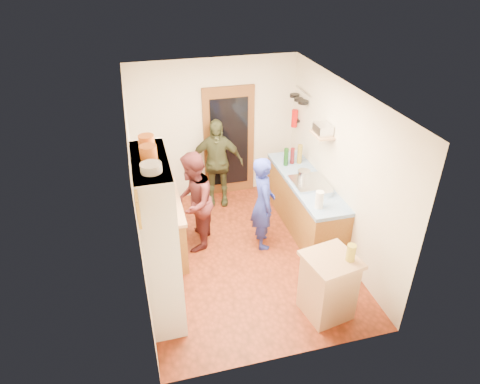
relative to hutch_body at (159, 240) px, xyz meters
name	(u,v)px	position (x,y,z in m)	size (l,w,h in m)	color
floor	(244,254)	(1.30, 0.80, -1.11)	(3.00, 4.00, 0.02)	maroon
ceiling	(244,92)	(1.30, 0.80, 1.51)	(3.00, 4.00, 0.02)	silver
wall_back	(215,130)	(1.30, 2.81, 0.20)	(3.00, 0.02, 2.60)	beige
wall_front	(295,274)	(1.30, -1.21, 0.20)	(3.00, 0.02, 2.60)	beige
wall_left	(136,196)	(-0.21, 0.80, 0.20)	(0.02, 4.00, 2.60)	beige
wall_right	(341,170)	(2.81, 0.80, 0.20)	(0.02, 4.00, 2.60)	beige
door_frame	(229,142)	(1.55, 2.77, -0.05)	(0.95, 0.06, 2.10)	brown
door_glass	(229,143)	(1.55, 2.74, -0.05)	(0.70, 0.02, 1.70)	black
hutch_body	(159,240)	(0.00, 0.00, 0.00)	(0.40, 1.20, 2.20)	white
hutch_top_shelf	(150,161)	(0.00, 0.00, 1.08)	(0.40, 1.14, 0.04)	white
plate_stack	(151,168)	(0.00, -0.29, 1.15)	(0.23, 0.23, 0.09)	white
orange_pot_a	(148,152)	(0.00, 0.03, 1.18)	(0.19, 0.19, 0.15)	orange
orange_pot_b	(147,142)	(0.00, 0.30, 1.18)	(0.19, 0.19, 0.16)	orange
left_counter_base	(162,227)	(0.10, 1.25, -0.68)	(0.60, 1.40, 0.85)	brown
left_counter_top	(159,202)	(0.10, 1.25, -0.23)	(0.64, 1.44, 0.05)	tan
toaster	(165,212)	(0.15, 0.78, -0.11)	(0.25, 0.17, 0.19)	white
kettle	(156,200)	(0.05, 1.15, -0.12)	(0.15, 0.15, 0.16)	white
orange_bowl	(163,193)	(0.18, 1.39, -0.15)	(0.21, 0.21, 0.10)	orange
chopping_board	(157,183)	(0.12, 1.80, -0.19)	(0.30, 0.22, 0.03)	tan
right_counter_base	(304,205)	(2.50, 1.30, -0.68)	(0.60, 2.20, 0.84)	brown
right_counter_top	(306,181)	(2.50, 1.30, -0.23)	(0.62, 2.22, 0.06)	#1351AB
hob	(310,182)	(2.50, 1.17, -0.18)	(0.55, 0.58, 0.04)	silver
pot_on_hob	(304,174)	(2.45, 1.31, -0.09)	(0.20, 0.20, 0.13)	silver
bottle_a	(286,157)	(2.35, 1.89, -0.04)	(0.08, 0.08, 0.32)	#143F14
bottle_b	(292,156)	(2.48, 1.92, -0.06)	(0.07, 0.07, 0.29)	#591419
bottle_c	(300,154)	(2.61, 1.91, -0.03)	(0.09, 0.09, 0.34)	olive
paper_towel	(319,200)	(2.35, 0.48, -0.07)	(0.12, 0.12, 0.27)	white
mixing_bowl	(326,192)	(2.60, 0.79, -0.15)	(0.24, 0.24, 0.09)	silver
island_base	(328,287)	(2.03, -0.65, -0.67)	(0.55, 0.55, 0.86)	tan
island_top	(332,260)	(2.03, -0.65, -0.22)	(0.62, 0.62, 0.05)	tan
cutting_board	(326,258)	(1.97, -0.61, -0.21)	(0.35, 0.28, 0.02)	white
oil_jar	(351,253)	(2.23, -0.74, -0.08)	(0.11, 0.11, 0.22)	#AD9E2D
pan_rail	(303,91)	(2.76, 2.33, 0.95)	(0.02, 0.02, 0.65)	silver
pan_hang_a	(303,102)	(2.70, 2.15, 0.82)	(0.18, 0.18, 0.05)	black
pan_hang_b	(299,100)	(2.70, 2.35, 0.80)	(0.16, 0.16, 0.05)	black
pan_hang_c	(294,95)	(2.70, 2.55, 0.81)	(0.17, 0.17, 0.05)	black
wall_shelf	(322,135)	(2.67, 1.25, 0.60)	(0.26, 0.42, 0.03)	tan
radio	(323,129)	(2.67, 1.25, 0.69)	(0.22, 0.30, 0.15)	silver
ext_bracket	(297,121)	(2.77, 2.50, 0.35)	(0.06, 0.10, 0.04)	black
fire_extinguisher	(295,118)	(2.71, 2.50, 0.40)	(0.11, 0.11, 0.32)	red
picture_frame	(138,209)	(-0.18, -0.75, 0.95)	(0.03, 0.25, 0.30)	gold
person_hob	(265,204)	(1.69, 0.97, -0.33)	(0.56, 0.37, 1.54)	#232E95
person_left	(196,201)	(0.65, 1.26, -0.29)	(0.79, 0.62, 1.62)	#4B1D1F
person_back	(217,163)	(1.24, 2.42, -0.27)	(0.97, 0.40, 1.65)	#343720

